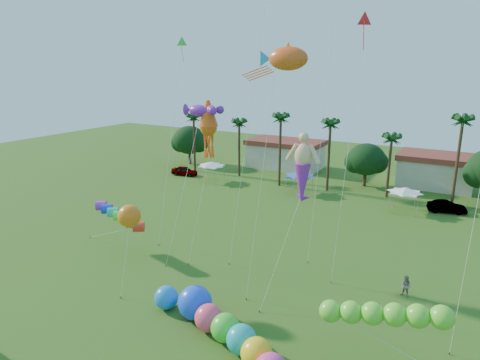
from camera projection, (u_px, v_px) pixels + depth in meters
The scene contains 17 objects.
tree_line at pixel (383, 161), 59.84m from camera, with size 69.46×8.91×11.00m.
buildings_row at pixel (347, 163), 68.67m from camera, with size 35.00×7.00×4.00m.
tent_row at pixel (298, 175), 58.44m from camera, with size 31.00×4.00×0.60m.
car_a at pixel (184, 171), 68.88m from camera, with size 1.72×4.28×1.46m, color #4C4C54.
car_b at pixel (447, 207), 51.55m from camera, with size 1.52×4.36×1.44m, color #4C4C54.
spectator_b at pixel (406, 286), 32.78m from camera, with size 0.85×0.66×1.74m, color gray.
caterpillar_inflatable at pixel (231, 335), 26.71m from camera, with size 11.35×6.70×2.43m.
blue_ball at pixel (166, 297), 31.22m from camera, with size 1.76×1.76×1.76m, color blue.
rainbow_tube at pixel (125, 223), 39.17m from camera, with size 9.97×3.68×3.74m.
green_worm at pixel (330, 311), 25.69m from camera, with size 10.14×2.82×3.81m.
orange_ball_kite at pixel (129, 216), 32.19m from camera, with size 2.22×2.50×7.16m.
merman_kite at pixel (302, 172), 31.95m from camera, with size 2.51×5.88×12.09m.
fish_kite at pixel (288, 59), 31.70m from camera, with size 4.73×5.85×18.74m.
squid_kite at pixel (208, 127), 37.50m from camera, with size 1.94×4.06×14.46m.
lobster_kite at pixel (200, 111), 37.40m from camera, with size 4.00×5.52×14.17m.
delta_kite_red at pixel (364, 24), 32.61m from camera, with size 1.21×4.19×21.26m.
delta_kite_green at pixel (181, 48), 39.61m from camera, with size 1.76×3.73×19.84m.
Camera 1 is at (15.36, -16.67, 17.35)m, focal length 32.00 mm.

